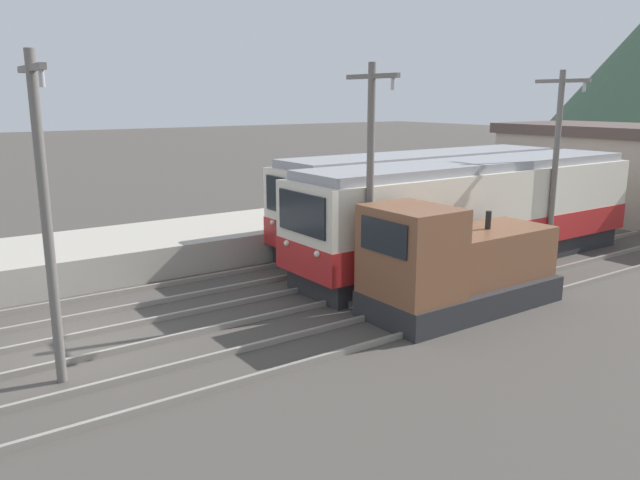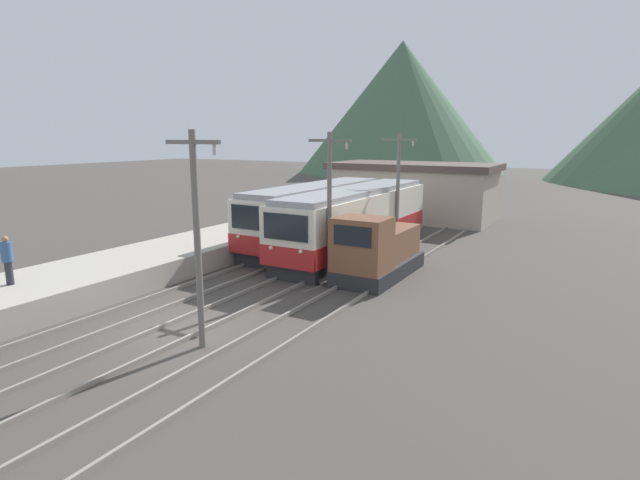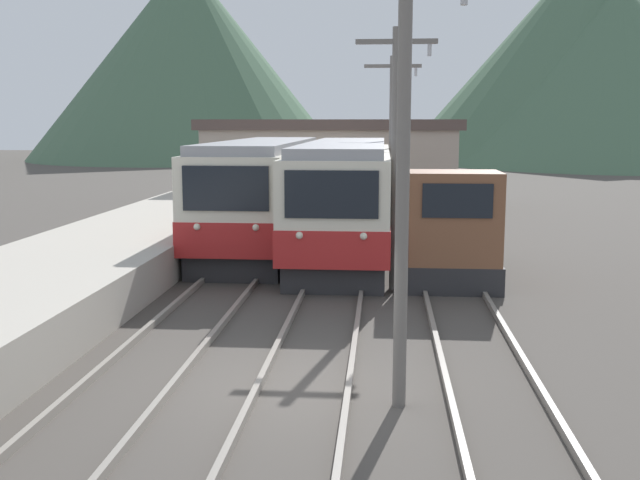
# 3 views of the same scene
# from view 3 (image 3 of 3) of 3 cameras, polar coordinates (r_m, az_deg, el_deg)

# --- Properties ---
(ground_plane) EXTENTS (200.00, 200.00, 0.00)m
(ground_plane) POSITION_cam_3_polar(r_m,az_deg,el_deg) (12.33, -2.12, -11.03)
(ground_plane) COLOR #47423D
(track_left) EXTENTS (1.54, 60.00, 0.14)m
(track_left) POSITION_cam_3_polar(r_m,az_deg,el_deg) (12.87, -13.87, -10.09)
(track_left) COLOR gray
(track_left) RESTS_ON ground
(track_center) EXTENTS (1.54, 60.00, 0.14)m
(track_center) POSITION_cam_3_polar(r_m,az_deg,el_deg) (12.28, -1.17, -10.75)
(track_center) COLOR gray
(track_center) RESTS_ON ground
(track_right) EXTENTS (1.54, 60.00, 0.14)m
(track_right) POSITION_cam_3_polar(r_m,az_deg,el_deg) (12.35, 13.07, -10.88)
(track_right) COLOR gray
(track_right) RESTS_ON ground
(commuter_train_left) EXTENTS (2.84, 12.51, 3.61)m
(commuter_train_left) POSITION_cam_3_polar(r_m,az_deg,el_deg) (25.47, -4.27, 3.22)
(commuter_train_left) COLOR #28282B
(commuter_train_left) RESTS_ON ground
(commuter_train_center) EXTENTS (2.84, 14.12, 3.58)m
(commuter_train_center) POSITION_cam_3_polar(r_m,az_deg,el_deg) (24.80, 2.00, 3.06)
(commuter_train_center) COLOR #28282B
(commuter_train_center) RESTS_ON ground
(shunting_locomotive) EXTENTS (2.40, 5.73, 3.00)m
(shunting_locomotive) POSITION_cam_3_polar(r_m,az_deg,el_deg) (20.86, 9.69, 0.54)
(shunting_locomotive) COLOR #28282B
(shunting_locomotive) RESTS_ON ground
(catenary_mast_near) EXTENTS (2.00, 0.20, 6.51)m
(catenary_mast_near) POSITION_cam_3_polar(r_m,az_deg,el_deg) (10.82, 6.38, 5.49)
(catenary_mast_near) COLOR slate
(catenary_mast_near) RESTS_ON ground
(catenary_mast_mid) EXTENTS (2.00, 0.20, 6.51)m
(catenary_mast_mid) POSITION_cam_3_polar(r_m,az_deg,el_deg) (18.82, 5.76, 6.95)
(catenary_mast_mid) COLOR slate
(catenary_mast_mid) RESTS_ON ground
(catenary_mast_far) EXTENTS (2.00, 0.20, 6.51)m
(catenary_mast_far) POSITION_cam_3_polar(r_m,az_deg,el_deg) (26.83, 5.51, 7.53)
(catenary_mast_far) COLOR slate
(catenary_mast_far) RESTS_ON ground
(station_building) EXTENTS (12.60, 6.30, 4.35)m
(station_building) POSITION_cam_3_polar(r_m,az_deg,el_deg) (37.64, 0.89, 5.88)
(station_building) COLOR #AD9E8E
(station_building) RESTS_ON ground
(mountain_backdrop) EXTENTS (84.27, 45.21, 23.90)m
(mountain_backdrop) POSITION_cam_3_polar(r_m,az_deg,el_deg) (85.12, 10.49, 13.40)
(mountain_backdrop) COLOR #47664C
(mountain_backdrop) RESTS_ON ground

